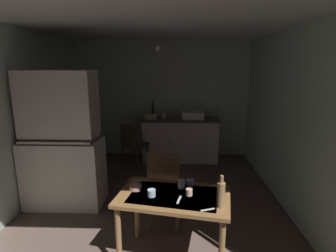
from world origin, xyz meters
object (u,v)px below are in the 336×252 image
Objects in this scene: hand_pump at (153,110)px; chair_by_counter at (133,144)px; hutch_cabinet at (62,145)px; serving_bowl_wide at (136,187)px; mixing_bowl_counter at (151,116)px; chair_far_side at (165,188)px; glass_bottle at (221,194)px; teacup_mint at (182,184)px; sink_basin at (193,115)px; dining_table at (174,205)px.

hand_pump is 0.89m from chair_by_counter.
hutch_cabinet is 1.55m from serving_bowl_wide.
mixing_bowl_counter is 0.74m from chair_by_counter.
hand_pump reaches higher than chair_far_side.
chair_by_counter is 2.92× the size of glass_bottle.
glass_bottle is (0.82, -0.32, 0.11)m from serving_bowl_wide.
serving_bowl_wide is (1.18, -0.99, -0.14)m from hutch_cabinet.
chair_by_counter is 2.52m from teacup_mint.
serving_bowl_wide is 0.42× the size of glass_bottle.
mixing_bowl_counter reaches higher than teacup_mint.
mixing_bowl_counter is 3.34m from glass_bottle.
chair_far_side is (-0.47, -2.48, -0.45)m from sink_basin.
chair_far_side is at bearing -81.68° from hand_pump.
serving_bowl_wide reaches higher than dining_table.
serving_bowl_wide is at bearing -88.34° from hand_pump.
hutch_cabinet is 1.64m from chair_by_counter.
hand_pump is at bearing 98.87° from dining_table.
glass_bottle is (1.24, -2.71, 0.37)m from chair_by_counter.
chair_by_counter is at bearing -154.95° from sink_basin.
hutch_cabinet is 2.17m from mixing_bowl_counter.
serving_bowl_wide is at bearing 158.52° from glass_bottle.
glass_bottle is (0.91, -3.30, -0.20)m from hand_pump.
glass_bottle is (2.00, -1.32, -0.04)m from hutch_cabinet.
chair_by_counter reaches higher than dining_table.
dining_table is at bearing -78.65° from chair_far_side.
sink_basin reaches higher than mixing_bowl_counter.
dining_table is at bearing -34.91° from hutch_cabinet.
serving_bowl_wide is (0.42, -2.39, 0.26)m from chair_by_counter.
teacup_mint is at bearing 5.45° from serving_bowl_wide.
teacup_mint is at bearing -79.18° from hand_pump.
dining_table is (0.51, -2.99, -0.32)m from mixing_bowl_counter.
sink_basin is 3.26m from glass_bottle.
sink_basin is 1.45× the size of glass_bottle.
chair_far_side is at bearing 101.35° from dining_table.
hutch_cabinet is 4.92× the size of hand_pump.
teacup_mint is at bearing -64.80° from chair_far_side.
hutch_cabinet reaches higher than mixing_bowl_counter.
sink_basin is 0.87m from mixing_bowl_counter.
hand_pump reaches higher than dining_table.
glass_bottle reaches higher than serving_bowl_wide.
chair_far_side is at bearing -100.62° from sink_basin.
sink_basin is at bearing -3.10° from hand_pump.
serving_bowl_wide is at bearing 165.01° from dining_table.
glass_bottle is at bearing -46.72° from teacup_mint.
hutch_cabinet is 2.39m from glass_bottle.
sink_basin is 0.44× the size of chair_far_side.
hand_pump is at bearing 71.26° from mixing_bowl_counter.
sink_basin is 3.03m from serving_bowl_wide.
teacup_mint is at bearing 62.43° from dining_table.
mixing_bowl_counter is at bearing 92.36° from serving_bowl_wide.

